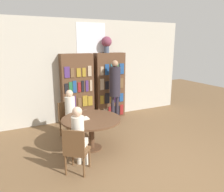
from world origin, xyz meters
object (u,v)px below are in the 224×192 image
bookshelf_right (110,86)px  flower_vase (107,43)px  reading_table (91,123)px  seated_reader_right (79,135)px  chair_left_side (68,117)px  bookshelf_left (77,89)px  chair_near_camera (76,149)px  librarian_standing (115,84)px  seated_reader_left (71,112)px

bookshelf_right → flower_vase: 1.32m
reading_table → seated_reader_right: seated_reader_right is taller
seated_reader_right → reading_table: bearing=90.0°
reading_table → chair_left_side: size_ratio=1.47×
seated_reader_right → flower_vase: bearing=92.6°
bookshelf_left → reading_table: bookshelf_left is taller
seated_reader_right → chair_left_side: bearing=120.0°
chair_near_camera → librarian_standing: size_ratio=0.48×
seated_reader_left → seated_reader_right: 1.43m
librarian_standing → bookshelf_right: bearing=81.5°
flower_vase → chair_left_side: 2.54m
chair_left_side → chair_near_camera: bearing=63.0°
seated_reader_right → seated_reader_left: bearing=117.1°
bookshelf_right → chair_left_side: size_ratio=2.31×
flower_vase → reading_table: size_ratio=0.37×
bookshelf_left → chair_left_side: size_ratio=2.31×
bookshelf_left → chair_near_camera: bearing=-108.5°
chair_left_side → seated_reader_left: (0.05, -0.18, 0.20)m
bookshelf_right → librarian_standing: bearing=-98.5°
flower_vase → seated_reader_left: 2.44m
chair_near_camera → chair_left_side: bearing=117.0°
chair_near_camera → seated_reader_right: size_ratio=0.72×
reading_table → chair_near_camera: size_ratio=1.47×
chair_left_side → librarian_standing: size_ratio=0.48×
reading_table → seated_reader_right: bearing=-127.4°
bookshelf_left → chair_near_camera: 2.80m
chair_left_side → librarian_standing: bearing=177.3°
bookshelf_right → librarian_standing: size_ratio=1.10×
chair_left_side → bookshelf_left: bearing=-138.7°
flower_vase → bookshelf_left: bearing=-179.7°
bookshelf_left → librarian_standing: size_ratio=1.10×
bookshelf_right → flower_vase: bearing=177.2°
bookshelf_right → chair_near_camera: 3.29m
flower_vase → bookshelf_right: bearing=-2.8°
chair_near_camera → seated_reader_left: bearing=114.0°
flower_vase → chair_near_camera: (-1.83, -2.62, -1.84)m
bookshelf_right → chair_left_side: bookshelf_right is taller
chair_left_side → seated_reader_left: 0.27m
reading_table → bookshelf_left: bearing=81.5°
reading_table → librarian_standing: (1.26, 1.33, 0.53)m
bookshelf_right → librarian_standing: (-0.07, -0.50, 0.13)m
bookshelf_left → chair_left_side: bearing=-122.1°
librarian_standing → flower_vase: bearing=92.6°
bookshelf_right → seated_reader_left: (-1.56, -1.06, -0.33)m
bookshelf_left → flower_vase: size_ratio=4.21×
chair_left_side → seated_reader_right: 1.61m
seated_reader_right → bookshelf_right: bearing=91.0°
bookshelf_left → flower_vase: 1.63m
flower_vase → chair_left_side: (-1.51, -0.89, -1.84)m
flower_vase → chair_left_side: flower_vase is taller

